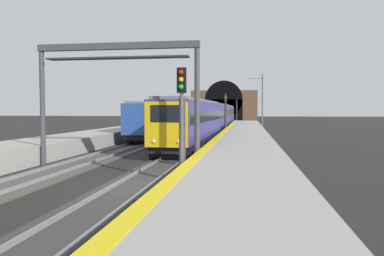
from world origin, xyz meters
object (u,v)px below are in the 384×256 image
at_px(train_adjacent_platform, 191,115).
at_px(train_main_approaching, 214,116).
at_px(railway_signal_near, 182,114).
at_px(railway_signal_mid, 226,110).
at_px(overhead_signal_gantry, 117,73).
at_px(railway_signal_far, 237,109).
at_px(catenary_mast_near, 262,102).

bearing_deg(train_adjacent_platform, train_main_approaching, -158.35).
distance_m(railway_signal_near, railway_signal_mid, 30.92).
height_order(railway_signal_near, overhead_signal_gantry, overhead_signal_gantry).
height_order(train_adjacent_platform, overhead_signal_gantry, overhead_signal_gantry).
xyz_separation_m(railway_signal_near, overhead_signal_gantry, (4.07, 4.27, 2.16)).
height_order(railway_signal_mid, railway_signal_far, railway_signal_far).
height_order(railway_signal_mid, overhead_signal_gantry, overhead_signal_gantry).
xyz_separation_m(train_main_approaching, catenary_mast_near, (6.86, -6.63, 2.10)).
distance_m(train_main_approaching, overhead_signal_gantry, 31.33).
bearing_deg(overhead_signal_gantry, train_main_approaching, -4.60).
distance_m(train_main_approaching, railway_signal_mid, 4.69).
bearing_deg(railway_signal_mid, train_adjacent_platform, -157.22).
distance_m(overhead_signal_gantry, catenary_mast_near, 39.05).
distance_m(train_main_approaching, railway_signal_far, 42.23).
height_order(train_adjacent_platform, catenary_mast_near, catenary_mast_near).
relative_size(train_main_approaching, train_adjacent_platform, 0.91).
height_order(train_main_approaching, train_adjacent_platform, train_main_approaching).
xyz_separation_m(railway_signal_near, railway_signal_mid, (30.92, 0.00, 0.14)).
relative_size(railway_signal_far, overhead_signal_gantry, 0.63).
bearing_deg(train_adjacent_platform, overhead_signal_gantry, -177.87).
relative_size(railway_signal_near, railway_signal_mid, 0.95).
bearing_deg(train_adjacent_platform, catenary_mast_near, -114.50).
height_order(railway_signal_far, overhead_signal_gantry, overhead_signal_gantry).
relative_size(train_main_approaching, railway_signal_far, 10.36).
xyz_separation_m(train_adjacent_platform, railway_signal_near, (-47.04, -6.77, 0.75)).
relative_size(train_adjacent_platform, overhead_signal_gantry, 7.10).
distance_m(railway_signal_far, overhead_signal_gantry, 73.43).
relative_size(train_main_approaching, overhead_signal_gantry, 6.48).
xyz_separation_m(railway_signal_mid, railway_signal_far, (46.43, 0.00, 0.17)).
relative_size(railway_signal_near, overhead_signal_gantry, 0.54).
bearing_deg(railway_signal_near, railway_signal_mid, -180.00).
xyz_separation_m(train_adjacent_platform, overhead_signal_gantry, (-42.97, -2.50, 2.91)).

